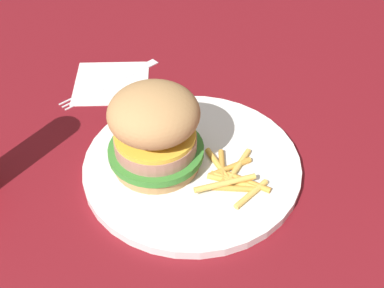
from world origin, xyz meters
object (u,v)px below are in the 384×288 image
(fries_pile, at_px, (232,177))
(fork, at_px, (110,82))
(plate, at_px, (192,165))
(napkin, at_px, (111,83))
(sandwich, at_px, (155,128))

(fries_pile, relative_size, fork, 0.71)
(plate, bearing_deg, fork, -138.03)
(fries_pile, distance_m, fork, 0.27)
(napkin, relative_size, fork, 0.76)
(sandwich, xyz_separation_m, napkin, (-0.17, -0.10, -0.06))
(plate, xyz_separation_m, sandwich, (0.00, -0.04, 0.06))
(plate, xyz_separation_m, fries_pile, (0.02, 0.05, 0.01))
(fries_pile, bearing_deg, napkin, -133.58)
(fries_pile, height_order, napkin, fries_pile)
(sandwich, xyz_separation_m, fries_pile, (0.02, 0.09, -0.05))
(sandwich, relative_size, fork, 0.80)
(napkin, distance_m, fork, 0.00)
(fries_pile, height_order, fork, fries_pile)
(sandwich, height_order, fork, sandwich)
(plate, bearing_deg, sandwich, -83.91)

